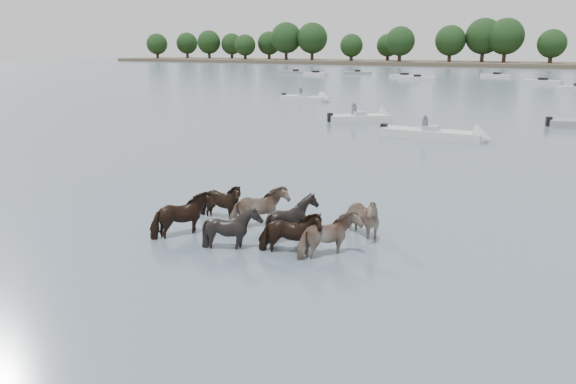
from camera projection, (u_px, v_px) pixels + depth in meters
The scene contains 8 objects.
ground at pixel (326, 248), 14.75m from camera, with size 400.00×400.00×0.00m, color slate.
shoreline at pixel (339, 62), 174.20m from camera, with size 160.00×30.00×1.00m, color #4C4233.
pony_herd at pixel (267, 222), 15.38m from camera, with size 6.14×4.06×1.48m.
motorboat_a at pixel (369, 118), 39.53m from camera, with size 4.60×4.20×1.92m.
motorboat_b at pixel (445, 135), 31.91m from camera, with size 6.38×1.60×1.92m.
motorboat_f at pixel (311, 99), 54.04m from camera, with size 5.39×1.84×1.92m.
distant_flotilla at pixel (563, 81), 81.12m from camera, with size 102.22×28.88×0.93m.
treeline at pixel (344, 41), 169.73m from camera, with size 143.84×22.64×12.53m.
Camera 1 is at (6.13, -12.52, 5.13)m, focal length 35.11 mm.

